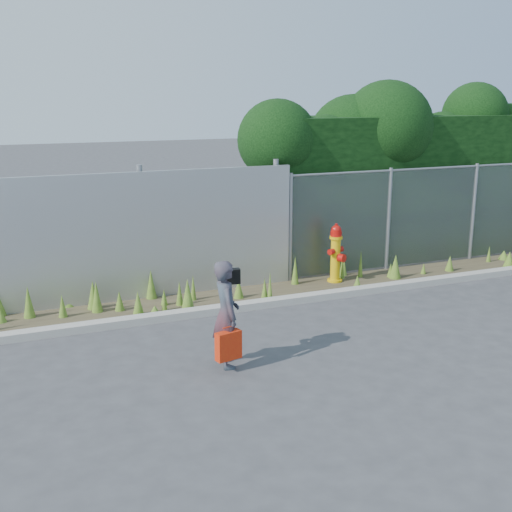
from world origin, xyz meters
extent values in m
plane|color=#3C3C3F|center=(0.00, 0.00, 0.00)|extent=(80.00, 80.00, 0.00)
cube|color=#A19B91|center=(0.00, 1.80, 0.06)|extent=(16.00, 0.22, 0.12)
cube|color=#453A27|center=(0.00, 2.40, 0.01)|extent=(16.00, 1.20, 0.01)
cone|color=#476C20|center=(-2.02, 2.15, 0.20)|extent=(0.19, 0.19, 0.40)
cone|color=#476C20|center=(-3.64, 2.70, 0.26)|extent=(0.18, 0.18, 0.52)
cone|color=#476C20|center=(-1.63, 2.91, 0.26)|extent=(0.19, 0.19, 0.52)
cone|color=#476C20|center=(1.04, 2.74, 0.27)|extent=(0.14, 0.14, 0.53)
cone|color=#476C20|center=(2.97, 2.36, 0.24)|extent=(0.23, 0.23, 0.47)
cone|color=#476C20|center=(-4.06, 2.63, 0.11)|extent=(0.18, 0.18, 0.21)
cone|color=#476C20|center=(-2.26, 2.48, 0.17)|extent=(0.16, 0.16, 0.34)
cone|color=#476C20|center=(2.94, 2.46, 0.14)|extent=(0.14, 0.14, 0.28)
cone|color=#476C20|center=(3.66, 2.40, 0.11)|extent=(0.11, 0.11, 0.22)
cone|color=#476C20|center=(-1.28, 2.37, 0.21)|extent=(0.13, 0.13, 0.42)
cone|color=#476C20|center=(-2.61, 2.55, 0.26)|extent=(0.18, 0.18, 0.53)
cone|color=#476C20|center=(-0.23, 2.36, 0.18)|extent=(0.18, 0.18, 0.36)
cone|color=#476C20|center=(5.50, 2.64, 0.18)|extent=(0.09, 0.09, 0.35)
cone|color=#476C20|center=(2.17, 2.91, 0.16)|extent=(0.13, 0.13, 0.33)
cone|color=#476C20|center=(4.28, 2.38, 0.16)|extent=(0.18, 0.18, 0.32)
cone|color=#476C20|center=(2.04, 2.75, 0.23)|extent=(0.11, 0.11, 0.47)
cone|color=#476C20|center=(-1.58, 2.21, 0.19)|extent=(0.10, 0.10, 0.38)
cone|color=#476C20|center=(-1.79, 1.99, 0.09)|extent=(0.22, 0.22, 0.19)
cone|color=#476C20|center=(-3.01, 3.04, 0.10)|extent=(0.23, 0.23, 0.20)
cone|color=#476C20|center=(1.91, 1.98, 0.14)|extent=(0.17, 0.17, 0.28)
cone|color=#476C20|center=(-2.63, 2.74, 0.24)|extent=(0.21, 0.21, 0.49)
cone|color=#476C20|center=(5.93, 2.68, 0.10)|extent=(0.23, 0.23, 0.20)
cone|color=#476C20|center=(-1.23, 2.05, 0.27)|extent=(0.22, 0.22, 0.54)
cone|color=#476C20|center=(5.55, 2.12, 0.17)|extent=(0.24, 0.24, 0.35)
cone|color=#476C20|center=(0.15, 2.10, 0.20)|extent=(0.13, 0.13, 0.39)
cone|color=#476C20|center=(-1.52, 2.47, 0.14)|extent=(0.12, 0.12, 0.28)
cone|color=#476C20|center=(0.20, 1.98, 0.27)|extent=(0.10, 0.10, 0.54)
cone|color=#476C20|center=(-3.15, 2.51, 0.19)|extent=(0.14, 0.14, 0.38)
cone|color=#476C20|center=(2.41, 2.69, 0.26)|extent=(0.10, 0.10, 0.53)
cone|color=#476C20|center=(-0.99, 2.55, 0.23)|extent=(0.11, 0.11, 0.46)
cube|color=#A2A5A9|center=(-3.25, 3.00, 1.10)|extent=(8.50, 0.08, 2.20)
cylinder|color=gray|center=(-1.70, 3.12, 1.15)|extent=(0.10, 0.10, 2.30)
cylinder|color=gray|center=(0.80, 3.12, 1.15)|extent=(0.10, 0.10, 2.30)
cube|color=gray|center=(4.25, 3.00, 1.00)|extent=(6.50, 0.03, 2.00)
cylinder|color=gray|center=(4.25, 3.00, 2.00)|extent=(6.50, 0.04, 0.04)
cylinder|color=gray|center=(1.05, 3.00, 1.02)|extent=(0.07, 0.07, 2.05)
cylinder|color=gray|center=(3.20, 3.00, 1.02)|extent=(0.07, 0.07, 2.05)
cylinder|color=gray|center=(5.30, 3.00, 1.02)|extent=(0.07, 0.07, 2.05)
cube|color=black|center=(4.55, 4.00, 1.50)|extent=(7.30, 1.60, 3.00)
sphere|color=black|center=(1.14, 3.82, 2.59)|extent=(1.55, 1.55, 1.55)
sphere|color=black|center=(2.18, 3.81, 2.48)|extent=(1.15, 1.15, 1.15)
sphere|color=black|center=(3.06, 4.25, 2.51)|extent=(1.87, 1.87, 1.87)
sphere|color=black|center=(3.64, 3.87, 2.78)|extent=(1.90, 1.90, 1.90)
sphere|color=black|center=(4.45, 4.20, 2.68)|extent=(1.16, 1.16, 1.16)
sphere|color=black|center=(5.26, 4.12, 2.46)|extent=(1.22, 1.22, 1.22)
sphere|color=black|center=(6.05, 4.07, 2.98)|extent=(1.44, 1.44, 1.44)
sphere|color=black|center=(6.95, 3.96, 2.46)|extent=(1.55, 1.55, 1.55)
cylinder|color=#E0B20B|center=(1.80, 2.61, 0.03)|extent=(0.28, 0.28, 0.06)
cylinder|color=#E0B20B|center=(1.80, 2.61, 0.42)|extent=(0.18, 0.18, 0.84)
cylinder|color=#E0B20B|center=(1.80, 2.61, 0.86)|extent=(0.24, 0.24, 0.05)
cylinder|color=#B20F0A|center=(1.80, 2.61, 0.93)|extent=(0.21, 0.21, 0.10)
sphere|color=#B20F0A|center=(1.80, 2.61, 1.00)|extent=(0.19, 0.19, 0.19)
cylinder|color=#B20F0A|center=(1.80, 2.61, 1.10)|extent=(0.05, 0.05, 0.05)
cylinder|color=#B20F0A|center=(1.66, 2.61, 0.62)|extent=(0.10, 0.11, 0.11)
cylinder|color=#B20F0A|center=(1.94, 2.61, 0.62)|extent=(0.10, 0.11, 0.11)
cylinder|color=#B20F0A|center=(1.80, 2.47, 0.50)|extent=(0.15, 0.12, 0.15)
imported|color=#0F5664|center=(-1.36, -0.18, 0.71)|extent=(0.39, 0.55, 1.42)
cube|color=red|center=(-1.41, -0.37, 0.35)|extent=(0.34, 0.12, 0.37)
cylinder|color=red|center=(-1.41, -0.37, 0.60)|extent=(0.16, 0.01, 0.01)
cube|color=black|center=(-1.24, 0.00, 1.15)|extent=(0.26, 0.11, 0.20)
camera|label=1|loc=(-3.98, -7.53, 3.47)|focal=45.00mm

